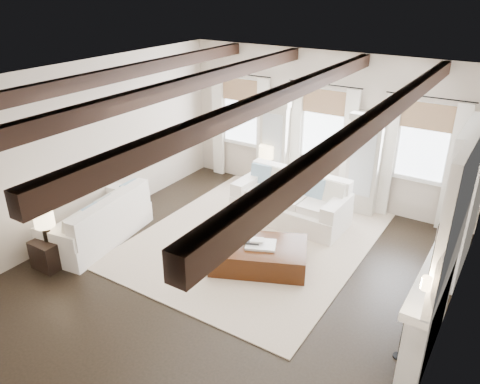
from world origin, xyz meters
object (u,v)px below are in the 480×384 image
Objects in this scene: sofa_back at (292,202)px; sofa_left at (100,223)px; side_table_back at (266,181)px; ottoman at (259,256)px; side_table_front at (51,253)px.

sofa_back reaches higher than sofa_left.
sofa_back reaches higher than side_table_back.
sofa_back is 4.16× the size of side_table_back.
sofa_back is at bearing 75.73° from ottoman.
sofa_left is 4.09× the size of side_table_back.
side_table_front is 0.91× the size of side_table_back.
ottoman is at bearing 15.99° from sofa_left.
sofa_left reaches higher than side_table_back.
ottoman is 2.88× the size of side_table_back.
sofa_back is at bearing -38.25° from side_table_back.
side_table_front is (-0.07, -1.05, -0.12)m from sofa_left.
side_table_back is at bearing 70.90° from side_table_front.
side_table_back is at bearing 141.75° from sofa_back.
ottoman is at bearing -62.36° from side_table_back.
sofa_left is 3.06m from ottoman.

